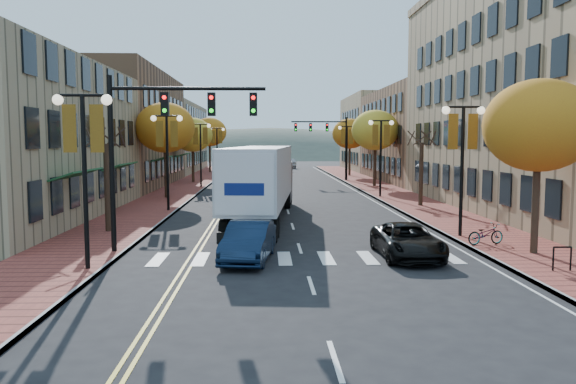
{
  "coord_description": "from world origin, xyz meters",
  "views": [
    {
      "loc": [
        -1.42,
        -19.09,
        4.52
      ],
      "look_at": [
        -0.41,
        5.86,
        2.2
      ],
      "focal_mm": 35.0,
      "sensor_mm": 36.0,
      "label": 1
    }
  ],
  "objects": [
    {
      "name": "traffic_mast_near",
      "position": [
        -5.48,
        3.0,
        4.92
      ],
      "size": [
        6.1,
        0.35,
        7.0
      ],
      "color": "black",
      "rests_on": "ground"
    },
    {
      "name": "building_left_mid",
      "position": [
        -17.0,
        36.0,
        5.5
      ],
      "size": [
        12.0,
        24.0,
        11.0
      ],
      "primitive_type": "cube",
      "color": "brown",
      "rests_on": "ground"
    },
    {
      "name": "traffic_mast_far",
      "position": [
        5.48,
        42.0,
        4.92
      ],
      "size": [
        6.1,
        0.34,
        7.0
      ],
      "color": "black",
      "rests_on": "ground"
    },
    {
      "name": "tree_left_b",
      "position": [
        -9.0,
        24.0,
        5.45
      ],
      "size": [
        4.48,
        4.48,
        7.21
      ],
      "color": "#382619",
      "rests_on": "sidewalk_left"
    },
    {
      "name": "tree_right_b",
      "position": [
        9.0,
        18.0,
        2.25
      ],
      "size": [
        0.28,
        0.28,
        4.2
      ],
      "color": "#382619",
      "rests_on": "sidewalk_right"
    },
    {
      "name": "navy_sedan",
      "position": [
        -2.05,
        1.69,
        0.73
      ],
      "size": [
        2.14,
        4.61,
        1.46
      ],
      "primitive_type": "imported",
      "rotation": [
        0.0,
        0.0,
        -0.14
      ],
      "color": "#0C1A32",
      "rests_on": "ground"
    },
    {
      "name": "car_far_white",
      "position": [
        -0.97,
        52.6,
        0.81
      ],
      "size": [
        2.39,
        4.94,
        1.62
      ],
      "primitive_type": "imported",
      "rotation": [
        0.0,
        0.0,
        0.1
      ],
      "color": "silver",
      "rests_on": "ground"
    },
    {
      "name": "building_left_far",
      "position": [
        -17.0,
        61.0,
        4.75
      ],
      "size": [
        12.0,
        26.0,
        9.5
      ],
      "primitive_type": "cube",
      "color": "#9E8966",
      "rests_on": "ground"
    },
    {
      "name": "tree_right_a",
      "position": [
        9.0,
        2.0,
        5.05
      ],
      "size": [
        4.16,
        4.16,
        6.69
      ],
      "color": "#382619",
      "rests_on": "sidewalk_right"
    },
    {
      "name": "lamp_right_a",
      "position": [
        7.5,
        6.0,
        4.29
      ],
      "size": [
        1.96,
        0.36,
        6.05
      ],
      "color": "black",
      "rests_on": "ground"
    },
    {
      "name": "car_far_oncoming",
      "position": [
        2.48,
        71.25,
        0.75
      ],
      "size": [
        1.99,
        4.7,
        1.51
      ],
      "primitive_type": "imported",
      "rotation": [
        0.0,
        0.0,
        3.23
      ],
      "color": "#B3B2BB",
      "rests_on": "ground"
    },
    {
      "name": "lamp_right_c",
      "position": [
        7.5,
        42.0,
        4.29
      ],
      "size": [
        1.96,
        0.36,
        6.05
      ],
      "color": "black",
      "rests_on": "ground"
    },
    {
      "name": "lamp_left_b",
      "position": [
        -7.5,
        16.0,
        4.29
      ],
      "size": [
        1.96,
        0.36,
        6.05
      ],
      "color": "black",
      "rests_on": "ground"
    },
    {
      "name": "building_right_far",
      "position": [
        18.5,
        64.0,
        5.5
      ],
      "size": [
        15.0,
        20.0,
        11.0
      ],
      "primitive_type": "cube",
      "color": "#9E8966",
      "rests_on": "ground"
    },
    {
      "name": "sidewalk_right",
      "position": [
        9.0,
        32.5,
        0.07
      ],
      "size": [
        4.0,
        85.0,
        0.15
      ],
      "primitive_type": "cube",
      "color": "brown",
      "rests_on": "ground"
    },
    {
      "name": "ground",
      "position": [
        0.0,
        0.0,
        0.0
      ],
      "size": [
        200.0,
        200.0,
        0.0
      ],
      "primitive_type": "plane",
      "color": "black",
      "rests_on": "ground"
    },
    {
      "name": "tree_left_d",
      "position": [
        -9.0,
        58.0,
        5.6
      ],
      "size": [
        4.61,
        4.61,
        7.42
      ],
      "color": "#382619",
      "rests_on": "sidewalk_left"
    },
    {
      "name": "lamp_right_b",
      "position": [
        7.5,
        24.0,
        4.29
      ],
      "size": [
        1.96,
        0.36,
        6.05
      ],
      "color": "black",
      "rests_on": "ground"
    },
    {
      "name": "bicycle",
      "position": [
        7.8,
        3.79,
        0.59
      ],
      "size": [
        1.78,
        1.0,
        0.88
      ],
      "primitive_type": "imported",
      "rotation": [
        0.0,
        0.0,
        1.83
      ],
      "color": "gray",
      "rests_on": "sidewalk_right"
    },
    {
      "name": "sidewalk_left",
      "position": [
        -9.0,
        32.5,
        0.07
      ],
      "size": [
        4.0,
        85.0,
        0.15
      ],
      "primitive_type": "cube",
      "color": "brown",
      "rests_on": "ground"
    },
    {
      "name": "tree_right_d",
      "position": [
        9.0,
        50.0,
        5.29
      ],
      "size": [
        4.35,
        4.35,
        7.0
      ],
      "color": "#382619",
      "rests_on": "sidewalk_right"
    },
    {
      "name": "black_suv",
      "position": [
        4.03,
        2.01,
        0.65
      ],
      "size": [
        2.18,
        4.7,
        1.31
      ],
      "primitive_type": "imported",
      "rotation": [
        0.0,
        0.0,
        0.0
      ],
      "color": "black",
      "rests_on": "ground"
    },
    {
      "name": "lamp_left_a",
      "position": [
        -7.5,
        0.0,
        4.29
      ],
      "size": [
        1.96,
        0.36,
        6.05
      ],
      "color": "black",
      "rests_on": "ground"
    },
    {
      "name": "tree_right_c",
      "position": [
        9.0,
        34.0,
        5.45
      ],
      "size": [
        4.48,
        4.48,
        7.21
      ],
      "color": "#382619",
      "rests_on": "sidewalk_right"
    },
    {
      "name": "lamp_left_d",
      "position": [
        -7.5,
        52.0,
        4.29
      ],
      "size": [
        1.96,
        0.36,
        6.05
      ],
      "color": "black",
      "rests_on": "ground"
    },
    {
      "name": "lamp_left_c",
      "position": [
        -7.5,
        34.0,
        4.29
      ],
      "size": [
        1.96,
        0.36,
        6.05
      ],
      "color": "black",
      "rests_on": "ground"
    },
    {
      "name": "car_far_silver",
      "position": [
        1.18,
        61.58,
        0.75
      ],
      "size": [
        2.19,
        5.23,
        1.51
      ],
      "primitive_type": "imported",
      "rotation": [
        0.0,
        0.0,
        0.01
      ],
      "color": "#B9B9C2",
      "rests_on": "ground"
    },
    {
      "name": "tree_left_c",
      "position": [
        -9.0,
        40.0,
        5.05
      ],
      "size": [
        4.16,
        4.16,
        6.69
      ],
      "color": "#382619",
      "rests_on": "sidewalk_left"
    },
    {
      "name": "building_right_mid",
      "position": [
        18.5,
        42.0,
        5.0
      ],
      "size": [
        15.0,
        24.0,
        10.0
      ],
      "primitive_type": "cube",
      "color": "brown",
      "rests_on": "ground"
    },
    {
      "name": "tree_left_a",
      "position": [
        -9.0,
        8.0,
        2.25
      ],
      "size": [
        0.28,
        0.28,
        4.2
      ],
      "color": "#382619",
      "rests_on": "sidewalk_left"
    },
    {
      "name": "semi_truck",
      "position": [
        -1.56,
        12.14,
        2.42
      ],
      "size": [
        4.13,
        16.75,
        4.14
      ],
      "rotation": [
        0.0,
        0.0,
        -0.09
      ],
      "color": "black",
      "rests_on": "ground"
    }
  ]
}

